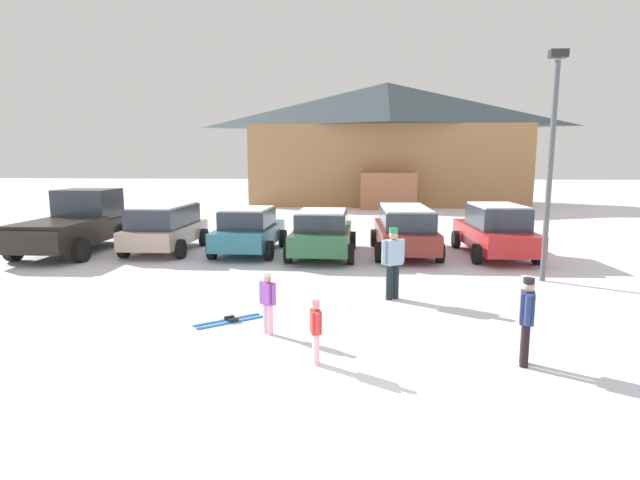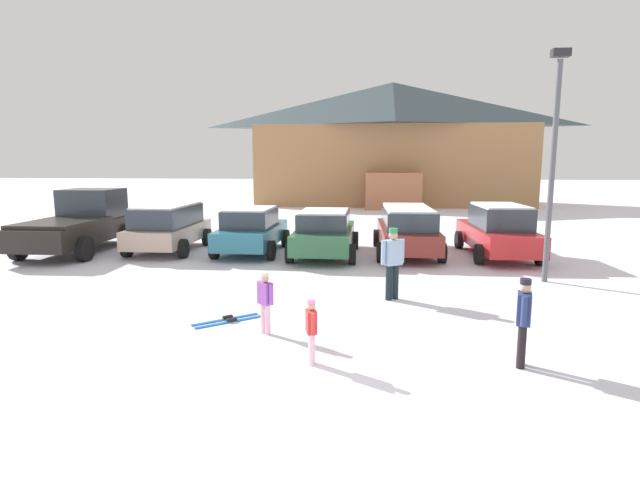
# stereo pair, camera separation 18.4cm
# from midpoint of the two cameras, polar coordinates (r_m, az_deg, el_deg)

# --- Properties ---
(ground) EXTENTS (160.00, 160.00, 0.00)m
(ground) POSITION_cam_midpoint_polar(r_m,az_deg,el_deg) (6.51, -2.64, -20.28)
(ground) COLOR white
(ski_lodge) EXTENTS (19.84, 9.50, 8.73)m
(ski_lodge) POSITION_cam_midpoint_polar(r_m,az_deg,el_deg) (37.53, 7.43, 10.93)
(ski_lodge) COLOR #A47649
(ski_lodge) RESTS_ON ground
(parked_beige_suv) EXTENTS (2.17, 4.08, 1.66)m
(parked_beige_suv) POSITION_cam_midpoint_polar(r_m,az_deg,el_deg) (18.36, -17.54, 1.49)
(parked_beige_suv) COLOR tan
(parked_beige_suv) RESTS_ON ground
(parked_teal_hatchback) EXTENTS (2.22, 4.18, 1.59)m
(parked_teal_hatchback) POSITION_cam_midpoint_polar(r_m,az_deg,el_deg) (17.43, -8.41, 1.14)
(parked_teal_hatchback) COLOR teal
(parked_teal_hatchback) RESTS_ON ground
(parked_green_coupe) EXTENTS (2.25, 4.45, 1.56)m
(parked_green_coupe) POSITION_cam_midpoint_polar(r_m,az_deg,el_deg) (16.70, -0.02, 0.86)
(parked_green_coupe) COLOR #2C613B
(parked_green_coupe) RESTS_ON ground
(parked_maroon_van) EXTENTS (2.19, 4.75, 1.63)m
(parked_maroon_van) POSITION_cam_midpoint_polar(r_m,az_deg,el_deg) (17.28, 9.34, 1.32)
(parked_maroon_van) COLOR maroon
(parked_maroon_van) RESTS_ON ground
(parked_red_sedan) EXTENTS (2.15, 4.71, 1.76)m
(parked_red_sedan) POSITION_cam_midpoint_polar(r_m,az_deg,el_deg) (17.65, 19.08, 1.06)
(parked_red_sedan) COLOR red
(parked_red_sedan) RESTS_ON ground
(pickup_truck) EXTENTS (2.51, 5.38, 2.15)m
(pickup_truck) POSITION_cam_midpoint_polar(r_m,az_deg,el_deg) (19.56, -26.23, 1.71)
(pickup_truck) COLOR black
(pickup_truck) RESTS_ON ground
(skier_child_in_red_jacket) EXTENTS (0.21, 0.38, 1.05)m
(skier_child_in_red_jacket) POSITION_cam_midpoint_polar(r_m,az_deg,el_deg) (7.93, -1.16, -10.03)
(skier_child_in_red_jacket) COLOR #EAB0C7
(skier_child_in_red_jacket) RESTS_ON ground
(skier_teen_in_navy_coat) EXTENTS (0.29, 0.50, 1.41)m
(skier_teen_in_navy_coat) POSITION_cam_midpoint_polar(r_m,az_deg,el_deg) (8.42, 21.96, -8.10)
(skier_teen_in_navy_coat) COLOR black
(skier_teen_in_navy_coat) RESTS_ON ground
(skier_adult_in_blue_parka) EXTENTS (0.54, 0.41, 1.67)m
(skier_adult_in_blue_parka) POSITION_cam_midpoint_polar(r_m,az_deg,el_deg) (11.56, 7.89, -2.20)
(skier_adult_in_blue_parka) COLOR black
(skier_adult_in_blue_parka) RESTS_ON ground
(skier_child_in_purple_jacket) EXTENTS (0.34, 0.32, 1.16)m
(skier_child_in_purple_jacket) POSITION_cam_midpoint_polar(r_m,az_deg,el_deg) (9.29, -6.56, -6.78)
(skier_child_in_purple_jacket) COLOR #E9B3C6
(skier_child_in_purple_jacket) RESTS_ON ground
(pair_of_skis) EXTENTS (1.30, 1.09, 0.08)m
(pair_of_skis) POSITION_cam_midpoint_polar(r_m,az_deg,el_deg) (10.28, -10.81, -9.03)
(pair_of_skis) COLOR blue
(pair_of_skis) RESTS_ON ground
(lamp_post) EXTENTS (0.44, 0.24, 5.92)m
(lamp_post) POSITION_cam_midpoint_polar(r_m,az_deg,el_deg) (14.28, 24.57, 8.78)
(lamp_post) COLOR #515459
(lamp_post) RESTS_ON ground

